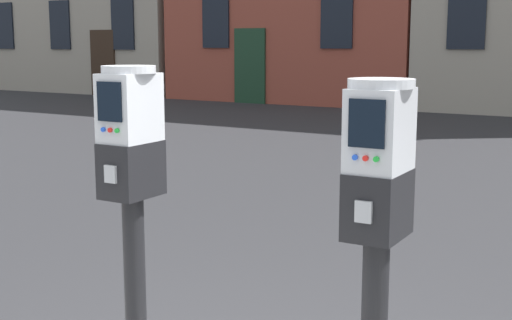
# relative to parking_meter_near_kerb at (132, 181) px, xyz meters

# --- Properties ---
(parking_meter_near_kerb) EXTENTS (0.22, 0.25, 1.50)m
(parking_meter_near_kerb) POSITION_rel_parking_meter_near_kerb_xyz_m (0.00, 0.00, 0.00)
(parking_meter_near_kerb) COLOR black
(parking_meter_near_kerb) RESTS_ON sidewalk_slab
(parking_meter_twin_adjacent) EXTENTS (0.22, 0.25, 1.48)m
(parking_meter_twin_adjacent) POSITION_rel_parking_meter_near_kerb_xyz_m (1.06, -0.00, -0.02)
(parking_meter_twin_adjacent) COLOR black
(parking_meter_twin_adjacent) RESTS_ON sidewalk_slab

